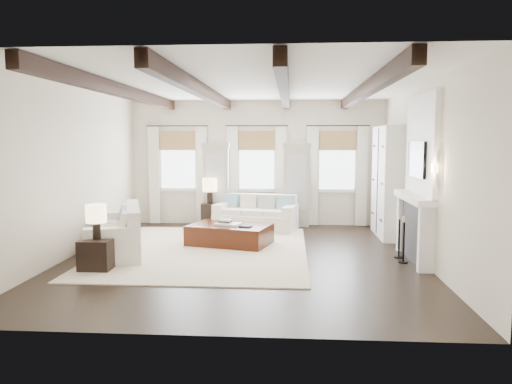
# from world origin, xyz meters

# --- Properties ---
(ground) EXTENTS (7.50, 7.50, 0.00)m
(ground) POSITION_xyz_m (0.00, 0.00, 0.00)
(ground) COLOR black
(ground) RESTS_ON ground
(room_shell) EXTENTS (6.54, 7.54, 3.22)m
(room_shell) POSITION_xyz_m (0.75, 0.90, 1.89)
(room_shell) COLOR beige
(room_shell) RESTS_ON ground
(area_rug) EXTENTS (4.00, 4.94, 0.02)m
(area_rug) POSITION_xyz_m (-0.82, 0.55, 0.01)
(area_rug) COLOR beige
(area_rug) RESTS_ON ground
(sofa_back) EXTENTS (2.13, 1.31, 0.85)m
(sofa_back) POSITION_xyz_m (0.04, 3.00, 0.34)
(sofa_back) COLOR white
(sofa_back) RESTS_ON ground
(sofa_left) EXTENTS (1.63, 2.38, 0.93)m
(sofa_left) POSITION_xyz_m (-2.45, 0.13, 0.38)
(sofa_left) COLOR white
(sofa_left) RESTS_ON ground
(ottoman) EXTENTS (1.85, 1.42, 0.43)m
(ottoman) POSITION_xyz_m (-0.39, 1.11, 0.21)
(ottoman) COLOR black
(ottoman) RESTS_ON ground
(tray) EXTENTS (0.58, 0.50, 0.04)m
(tray) POSITION_xyz_m (-0.42, 1.10, 0.45)
(tray) COLOR white
(tray) RESTS_ON ottoman
(book_lower) EXTENTS (0.30, 0.26, 0.04)m
(book_lower) POSITION_xyz_m (-0.49, 1.16, 0.49)
(book_lower) COLOR #262628
(book_lower) RESTS_ON tray
(book_upper) EXTENTS (0.26, 0.22, 0.03)m
(book_upper) POSITION_xyz_m (-0.48, 1.13, 0.52)
(book_upper) COLOR beige
(book_upper) RESTS_ON book_lower
(book_loose) EXTENTS (0.28, 0.24, 0.03)m
(book_loose) POSITION_xyz_m (-0.04, 0.89, 0.44)
(book_loose) COLOR #262628
(book_loose) RESTS_ON ottoman
(side_table_front) EXTENTS (0.53, 0.53, 0.53)m
(side_table_front) POSITION_xyz_m (-2.39, -1.03, 0.26)
(side_table_front) COLOR black
(side_table_front) RESTS_ON ground
(lamp_front) EXTENTS (0.34, 0.34, 0.59)m
(lamp_front) POSITION_xyz_m (-2.39, -1.03, 0.93)
(lamp_front) COLOR black
(lamp_front) RESTS_ON side_table_front
(side_table_back) EXTENTS (0.40, 0.40, 0.61)m
(side_table_back) POSITION_xyz_m (-1.15, 3.20, 0.30)
(side_table_back) COLOR black
(side_table_back) RESTS_ON ground
(lamp_back) EXTENTS (0.36, 0.36, 0.63)m
(lamp_back) POSITION_xyz_m (-1.15, 3.20, 1.03)
(lamp_back) COLOR black
(lamp_back) RESTS_ON side_table_back
(candlestick_near) EXTENTS (0.17, 0.17, 0.84)m
(candlestick_near) POSITION_xyz_m (2.90, -0.17, 0.35)
(candlestick_near) COLOR black
(candlestick_near) RESTS_ON ground
(candlestick_far) EXTENTS (0.17, 0.17, 0.84)m
(candlestick_far) POSITION_xyz_m (2.90, 0.21, 0.35)
(candlestick_far) COLOR black
(candlestick_far) RESTS_ON ground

